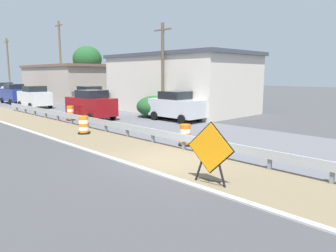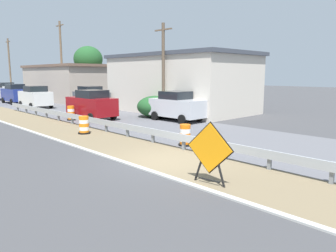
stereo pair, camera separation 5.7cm
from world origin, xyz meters
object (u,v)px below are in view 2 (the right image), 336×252
at_px(traffic_barrel_mid, 71,114).
at_px(car_distant_a, 91,97).
at_px(traffic_barrel_close, 84,126).
at_px(car_lead_far_lane, 35,97).
at_px(car_distant_b, 92,105).
at_px(utility_pole_near, 163,69).
at_px(utility_pole_far, 10,67).
at_px(utility_pole_mid, 61,61).
at_px(traffic_barrel_nearest, 185,136).
at_px(car_trailing_far_lane, 15,94).
at_px(car_mid_far_lane, 177,106).
at_px(car_trailing_near_lane, 7,89).
at_px(warning_sign_diamond, 210,150).

bearing_deg(traffic_barrel_mid, car_distant_a, 49.45).
distance_m(traffic_barrel_close, car_lead_far_lane, 16.54).
bearing_deg(car_distant_b, car_lead_far_lane, -2.83).
bearing_deg(utility_pole_near, traffic_barrel_close, -165.68).
height_order(car_distant_a, utility_pole_far, utility_pole_far).
height_order(utility_pole_near, utility_pole_mid, utility_pole_mid).
xyz_separation_m(traffic_barrel_nearest, car_distant_b, (1.54, 11.01, 0.63)).
distance_m(traffic_barrel_nearest, utility_pole_far, 42.82).
relative_size(traffic_barrel_close, traffic_barrel_mid, 0.95).
xyz_separation_m(car_trailing_far_lane, utility_pole_near, (4.13, -20.61, 2.60)).
height_order(traffic_barrel_nearest, car_trailing_far_lane, car_trailing_far_lane).
bearing_deg(car_mid_far_lane, traffic_barrel_mid, -136.14).
bearing_deg(traffic_barrel_mid, utility_pole_far, 79.23).
height_order(traffic_barrel_mid, car_mid_far_lane, car_mid_far_lane).
xyz_separation_m(car_trailing_near_lane, car_trailing_far_lane, (-3.57, -14.23, 0.07)).
distance_m(traffic_barrel_nearest, car_trailing_far_lane, 28.75).
distance_m(car_trailing_near_lane, utility_pole_near, 34.95).
distance_m(car_mid_far_lane, utility_pole_mid, 20.96).
bearing_deg(car_lead_far_lane, car_distant_a, -139.78).
xyz_separation_m(car_mid_far_lane, utility_pole_mid, (1.29, 20.57, 3.83)).
relative_size(traffic_barrel_close, car_distant_a, 0.23).
distance_m(traffic_barrel_nearest, utility_pole_near, 10.63).
xyz_separation_m(traffic_barrel_close, utility_pole_mid, (8.72, 20.56, 4.44)).
bearing_deg(traffic_barrel_nearest, car_trailing_near_lane, 82.64).
xyz_separation_m(utility_pole_mid, utility_pole_far, (-0.86, 15.63, -0.40)).
height_order(traffic_barrel_mid, car_distant_b, car_distant_b).
xyz_separation_m(car_mid_far_lane, car_distant_a, (-0.14, 11.66, 0.03)).
bearing_deg(traffic_barrel_nearest, traffic_barrel_mid, 89.39).
distance_m(car_mid_far_lane, utility_pole_far, 36.36).
xyz_separation_m(traffic_barrel_mid, utility_pole_mid, (6.70, 15.07, 4.42)).
distance_m(utility_pole_near, utility_pole_far, 34.15).
xyz_separation_m(car_lead_far_lane, utility_pole_mid, (5.07, 4.44, 3.79)).
bearing_deg(utility_pole_far, car_mid_far_lane, -90.69).
relative_size(car_mid_far_lane, utility_pole_far, 0.48).
distance_m(warning_sign_diamond, car_trailing_far_lane, 33.28).
bearing_deg(utility_pole_near, traffic_barrel_nearest, -127.13).
distance_m(car_trailing_far_lane, utility_pole_mid, 6.49).
height_order(warning_sign_diamond, traffic_barrel_nearest, warning_sign_diamond).
relative_size(traffic_barrel_close, car_distant_b, 0.23).
height_order(car_mid_far_lane, utility_pole_far, utility_pole_far).
xyz_separation_m(warning_sign_diamond, traffic_barrel_mid, (3.49, 15.68, -0.58)).
bearing_deg(car_trailing_far_lane, car_distant_b, 179.26).
distance_m(car_trailing_near_lane, utility_pole_mid, 16.83).
relative_size(traffic_barrel_mid, car_distant_a, 0.24).
xyz_separation_m(car_lead_far_lane, utility_pole_near, (4.36, -14.08, 2.62)).
relative_size(traffic_barrel_nearest, utility_pole_far, 0.12).
relative_size(car_distant_a, utility_pole_near, 0.61).
xyz_separation_m(traffic_barrel_nearest, car_distant_a, (5.39, 17.67, 0.63)).
xyz_separation_m(car_lead_far_lane, car_distant_b, (-0.21, -11.14, -0.01)).
height_order(traffic_barrel_nearest, utility_pole_near, utility_pole_near).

